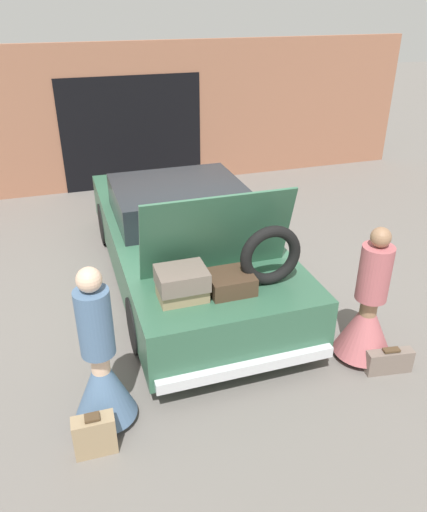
{
  "coord_description": "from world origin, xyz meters",
  "views": [
    {
      "loc": [
        -1.51,
        -5.98,
        3.59
      ],
      "look_at": [
        0.0,
        -1.3,
        0.98
      ],
      "focal_mm": 35.0,
      "sensor_mm": 36.0,
      "label": 1
    }
  ],
  "objects_px": {
    "person_left": "(101,371)",
    "person_right": "(367,314)",
    "suitcase_beside_left_person": "(95,435)",
    "suitcase_beside_right_person": "(389,361)",
    "car": "(185,239)"
  },
  "relations": [
    {
      "from": "person_left",
      "to": "suitcase_beside_left_person",
      "type": "bearing_deg",
      "value": -22.3
    },
    {
      "from": "car",
      "to": "suitcase_beside_right_person",
      "type": "height_order",
      "value": "car"
    },
    {
      "from": "person_left",
      "to": "person_right",
      "type": "relative_size",
      "value": 1.05
    },
    {
      "from": "person_left",
      "to": "suitcase_beside_right_person",
      "type": "xyz_separation_m",
      "value": [
        2.93,
        -0.23,
        -0.45
      ]
    },
    {
      "from": "suitcase_beside_left_person",
      "to": "person_left",
      "type": "bearing_deg",
      "value": 68.54
    },
    {
      "from": "car",
      "to": "suitcase_beside_left_person",
      "type": "bearing_deg",
      "value": -119.52
    },
    {
      "from": "suitcase_beside_left_person",
      "to": "suitcase_beside_right_person",
      "type": "xyz_separation_m",
      "value": [
        3.07,
        0.11,
        -0.06
      ]
    },
    {
      "from": "car",
      "to": "person_right",
      "type": "distance_m",
      "value": 2.69
    },
    {
      "from": "suitcase_beside_left_person",
      "to": "person_right",
      "type": "bearing_deg",
      "value": 8.27
    },
    {
      "from": "car",
      "to": "suitcase_beside_left_person",
      "type": "xyz_separation_m",
      "value": [
        -1.54,
        -2.72,
        -0.4
      ]
    },
    {
      "from": "person_left",
      "to": "suitcase_beside_right_person",
      "type": "height_order",
      "value": "person_left"
    },
    {
      "from": "car",
      "to": "suitcase_beside_left_person",
      "type": "relative_size",
      "value": 11.58
    },
    {
      "from": "person_left",
      "to": "person_right",
      "type": "xyz_separation_m",
      "value": [
        2.8,
        0.08,
        -0.03
      ]
    },
    {
      "from": "person_left",
      "to": "suitcase_beside_left_person",
      "type": "distance_m",
      "value": 0.54
    },
    {
      "from": "car",
      "to": "suitcase_beside_right_person",
      "type": "bearing_deg",
      "value": -59.5
    }
  ]
}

